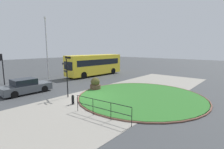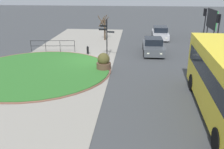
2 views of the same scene
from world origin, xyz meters
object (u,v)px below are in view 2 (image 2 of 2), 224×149
(car_near_lane, at_px, (153,46))
(car_far_lane, at_px, (160,33))
(bollard_foreground, at_px, (88,50))
(billboard_left, at_px, (212,19))
(traffic_light_far, at_px, (218,25))
(street_tree_bare, at_px, (104,27))
(signpost_directional, at_px, (107,35))
(planter_near_signpost, at_px, (104,62))
(traffic_light_near, at_px, (205,18))

(car_near_lane, height_order, car_far_lane, car_near_lane)
(bollard_foreground, xyz_separation_m, billboard_left, (-8.63, 13.40, 1.87))
(traffic_light_far, xyz_separation_m, street_tree_bare, (-5.45, -11.02, -1.17))
(bollard_foreground, height_order, traffic_light_far, traffic_light_far)
(signpost_directional, height_order, car_far_lane, signpost_directional)
(car_near_lane, relative_size, street_tree_bare, 1.55)
(billboard_left, bearing_deg, traffic_light_far, -10.70)
(bollard_foreground, height_order, street_tree_bare, street_tree_bare)
(bollard_foreground, relative_size, planter_near_signpost, 0.58)
(traffic_light_near, relative_size, street_tree_bare, 1.31)
(bollard_foreground, height_order, car_far_lane, car_far_lane)
(traffic_light_near, xyz_separation_m, traffic_light_far, (4.49, 0.04, -0.07))
(signpost_directional, xyz_separation_m, billboard_left, (-9.51, 11.53, 0.27))
(car_near_lane, bearing_deg, billboard_left, 136.78)
(traffic_light_near, height_order, billboard_left, traffic_light_near)
(traffic_light_far, bearing_deg, planter_near_signpost, 106.15)
(car_near_lane, distance_m, street_tree_bare, 7.78)
(traffic_light_near, distance_m, traffic_light_far, 4.49)
(planter_near_signpost, bearing_deg, signpost_directional, -177.37)
(bollard_foreground, bearing_deg, street_tree_bare, 173.28)
(car_near_lane, xyz_separation_m, traffic_light_far, (-0.17, 5.70, 2.03))
(traffic_light_near, relative_size, planter_near_signpost, 2.88)
(planter_near_signpost, height_order, street_tree_bare, street_tree_bare)
(traffic_light_near, xyz_separation_m, planter_near_signpost, (9.94, -9.71, -2.17))
(traffic_light_near, height_order, street_tree_bare, traffic_light_near)
(bollard_foreground, xyz_separation_m, planter_near_signpost, (4.37, 2.03, 0.20))
(traffic_light_near, bearing_deg, traffic_light_far, 168.26)
(signpost_directional, relative_size, planter_near_signpost, 2.58)
(bollard_foreground, distance_m, planter_near_signpost, 4.82)
(traffic_light_far, height_order, street_tree_bare, traffic_light_far)
(planter_near_signpost, bearing_deg, street_tree_bare, -173.39)
(traffic_light_far, bearing_deg, car_far_lane, 19.90)
(billboard_left, bearing_deg, car_far_lane, -81.54)
(car_far_lane, distance_m, traffic_light_near, 5.37)
(car_far_lane, relative_size, street_tree_bare, 1.60)
(planter_near_signpost, bearing_deg, traffic_light_far, 119.23)
(bollard_foreground, xyz_separation_m, car_far_lane, (-7.89, 7.37, 0.27))
(car_far_lane, relative_size, planter_near_signpost, 3.52)
(signpost_directional, distance_m, bollard_foreground, 2.61)
(signpost_directional, relative_size, billboard_left, 0.82)
(billboard_left, bearing_deg, bollard_foreground, -55.81)
(billboard_left, bearing_deg, planter_near_signpost, -39.77)
(billboard_left, height_order, street_tree_bare, billboard_left)
(signpost_directional, distance_m, billboard_left, 14.95)
(car_far_lane, distance_m, billboard_left, 6.28)
(billboard_left, relative_size, planter_near_signpost, 3.13)
(signpost_directional, relative_size, car_near_lane, 0.76)
(traffic_light_far, bearing_deg, bollard_foreground, 82.20)
(traffic_light_near, bearing_deg, car_far_lane, 49.87)
(signpost_directional, distance_m, traffic_light_far, 10.13)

